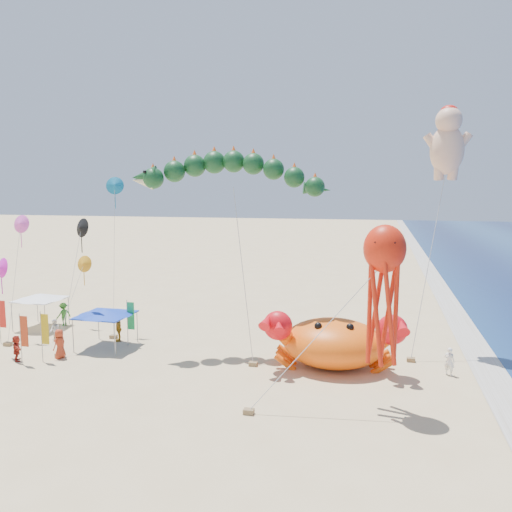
{
  "coord_description": "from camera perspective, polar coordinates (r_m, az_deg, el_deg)",
  "views": [
    {
      "loc": [
        5.54,
        -28.05,
        10.55
      ],
      "look_at": [
        -2.0,
        2.0,
        6.5
      ],
      "focal_mm": 35.0,
      "sensor_mm": 36.0,
      "label": 1
    }
  ],
  "objects": [
    {
      "name": "canopy_blue",
      "position": [
        35.32,
        -16.83,
        -6.15
      ],
      "size": [
        3.62,
        3.62,
        2.71
      ],
      "color": "gray",
      "rests_on": "ground"
    },
    {
      "name": "crab_inflatable",
      "position": [
        30.7,
        8.8,
        -9.61
      ],
      "size": [
        8.24,
        5.68,
        3.61
      ],
      "color": "#FF5F0D",
      "rests_on": "ground"
    },
    {
      "name": "octopus_kite",
      "position": [
        24.35,
        14.33,
        -3.07
      ],
      "size": [
        7.28,
        3.23,
        9.0
      ],
      "color": "red",
      "rests_on": "ground"
    },
    {
      "name": "ground",
      "position": [
        30.48,
        2.8,
        -12.81
      ],
      "size": [
        320.0,
        320.0,
        0.0
      ],
      "primitive_type": "plane",
      "color": "#D1B784",
      "rests_on": "ground"
    },
    {
      "name": "beachgoers",
      "position": [
        36.66,
        -19.09,
        -8.27
      ],
      "size": [
        29.01,
        9.31,
        1.88
      ],
      "color": "silver",
      "rests_on": "ground"
    },
    {
      "name": "foam_strip",
      "position": [
        30.65,
        26.05,
        -13.45
      ],
      "size": [
        320.0,
        320.0,
        0.0
      ],
      "primitive_type": "plane",
      "color": "silver",
      "rests_on": "ground"
    },
    {
      "name": "cherub_kite",
      "position": [
        35.07,
        21.04,
        12.16
      ],
      "size": [
        3.23,
        4.47,
        15.97
      ],
      "color": "#FBBF99",
      "rests_on": "ground"
    },
    {
      "name": "small_kites",
      "position": [
        37.42,
        -21.44,
        1.22
      ],
      "size": [
        6.95,
        10.6,
        11.62
      ],
      "color": "orange",
      "rests_on": "ground"
    },
    {
      "name": "feather_flags",
      "position": [
        35.26,
        -22.41,
        -7.14
      ],
      "size": [
        9.42,
        5.07,
        3.2
      ],
      "color": "gray",
      "rests_on": "ground"
    },
    {
      "name": "dragon_kite",
      "position": [
        32.04,
        -2.93,
        8.85
      ],
      "size": [
        12.45,
        5.1,
        12.7
      ],
      "color": "#0F3919",
      "rests_on": "ground"
    },
    {
      "name": "canopy_white",
      "position": [
        42.02,
        -23.45,
        -4.3
      ],
      "size": [
        3.44,
        3.44,
        2.71
      ],
      "color": "gray",
      "rests_on": "ground"
    }
  ]
}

